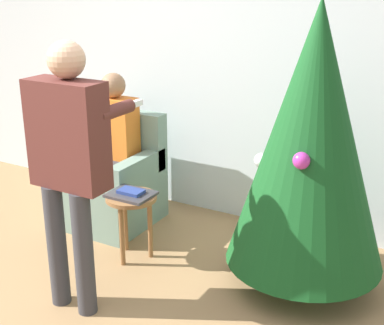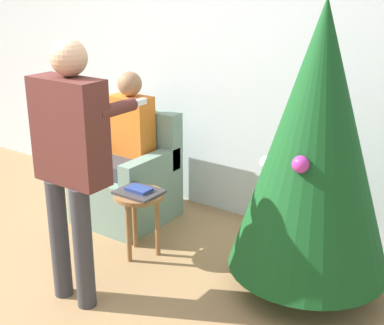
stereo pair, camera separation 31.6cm
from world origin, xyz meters
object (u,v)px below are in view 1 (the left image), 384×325
object	(u,v)px
christmas_tree	(312,138)
armchair	(114,185)
person_standing	(69,155)
person_seated	(110,144)
side_stool	(132,207)

from	to	relation	value
christmas_tree	armchair	world-z (taller)	christmas_tree
christmas_tree	armchair	size ratio (longest dim) A/B	2.07
person_standing	person_seated	bearing A→B (deg)	116.98
christmas_tree	side_stool	xyz separation A→B (m)	(-1.20, -0.27, -0.63)
armchair	side_stool	world-z (taller)	armchair
christmas_tree	person_seated	world-z (taller)	christmas_tree
person_seated	christmas_tree	bearing A→B (deg)	-5.16
armchair	side_stool	xyz separation A→B (m)	(0.51, -0.45, 0.08)
person_seated	person_standing	xyz separation A→B (m)	(0.55, -1.07, 0.31)
christmas_tree	person_seated	xyz separation A→B (m)	(-1.71, 0.15, -0.34)
person_seated	person_standing	world-z (taller)	person_standing
person_seated	person_standing	bearing A→B (deg)	-63.02
person_standing	christmas_tree	bearing A→B (deg)	38.40
person_seated	person_standing	distance (m)	1.24
person_standing	side_stool	distance (m)	0.88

